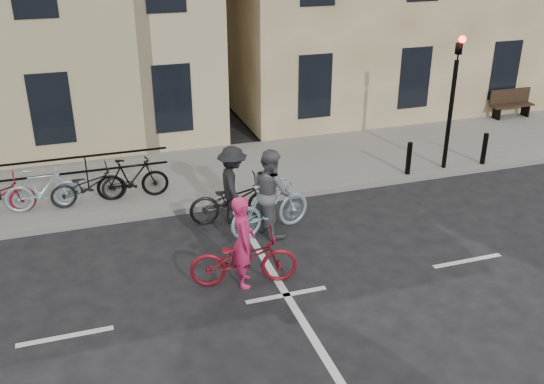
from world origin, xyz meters
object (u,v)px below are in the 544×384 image
object	(u,v)px
cyclist_grey	(270,200)
cyclist_dark	(233,193)
cyclist_pink	(244,254)
traffic_light	(454,86)
bench	(511,102)

from	to	relation	value
cyclist_grey	cyclist_dark	distance (m)	1.04
cyclist_grey	cyclist_dark	xyz separation A→B (m)	(-0.64, 0.81, -0.08)
cyclist_pink	cyclist_grey	world-z (taller)	cyclist_grey
cyclist_pink	traffic_light	bearing A→B (deg)	-51.57
bench	cyclist_dark	world-z (taller)	cyclist_dark
traffic_light	cyclist_grey	bearing A→B (deg)	-162.08
cyclist_pink	cyclist_dark	size ratio (longest dim) A/B	1.03
cyclist_grey	bench	bearing A→B (deg)	-79.28
cyclist_dark	traffic_light	bearing A→B (deg)	-77.91
cyclist_pink	cyclist_grey	xyz separation A→B (m)	(1.14, 1.83, 0.16)
traffic_light	bench	bearing A→B (deg)	35.25
bench	cyclist_dark	xyz separation A→B (m)	(-11.14, -4.42, 0.05)
traffic_light	cyclist_dark	xyz separation A→B (m)	(-6.34, -1.03, -1.73)
cyclist_dark	cyclist_pink	bearing A→B (deg)	172.25
traffic_light	cyclist_pink	size ratio (longest dim) A/B	1.79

